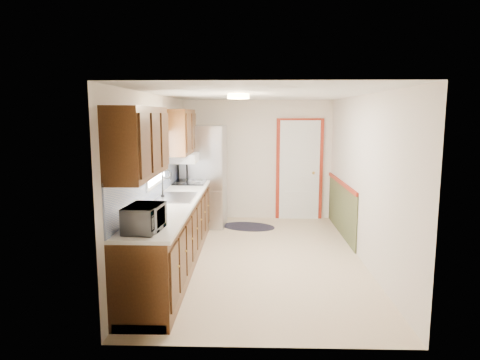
{
  "coord_description": "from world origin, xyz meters",
  "views": [
    {
      "loc": [
        -0.11,
        -6.15,
        2.12
      ],
      "look_at": [
        -0.29,
        0.14,
        1.15
      ],
      "focal_mm": 32.0,
      "sensor_mm": 36.0,
      "label": 1
    }
  ],
  "objects": [
    {
      "name": "back_wall_trim",
      "position": [
        0.99,
        2.21,
        0.89
      ],
      "size": [
        1.12,
        2.3,
        2.08
      ],
      "color": "maroon",
      "rests_on": "ground"
    },
    {
      "name": "rug",
      "position": [
        -0.17,
        1.75,
        0.01
      ],
      "size": [
        1.14,
        0.89,
        0.01
      ],
      "primitive_type": "ellipsoid",
      "rotation": [
        0.0,
        0.0,
        -0.26
      ],
      "color": "black",
      "rests_on": "ground"
    },
    {
      "name": "microwave",
      "position": [
        -1.2,
        -1.95,
        1.11
      ],
      "size": [
        0.31,
        0.51,
        0.33
      ],
      "primitive_type": "imported",
      "rotation": [
        0.0,
        0.0,
        1.48
      ],
      "color": "white",
      "rests_on": "kitchen_run"
    },
    {
      "name": "cooktop",
      "position": [
        -1.19,
        1.19,
        0.95
      ],
      "size": [
        0.54,
        0.65,
        0.02
      ],
      "primitive_type": "cube",
      "color": "black",
      "rests_on": "kitchen_run"
    },
    {
      "name": "room_shell",
      "position": [
        0.0,
        0.0,
        1.2
      ],
      "size": [
        3.2,
        5.2,
        2.52
      ],
      "color": "#C7AF8C",
      "rests_on": "ground"
    },
    {
      "name": "kitchen_run",
      "position": [
        -1.24,
        -0.29,
        0.81
      ],
      "size": [
        0.63,
        4.0,
        2.2
      ],
      "color": "#381E0C",
      "rests_on": "ground"
    },
    {
      "name": "refrigerator",
      "position": [
        -1.02,
        1.87,
        0.95
      ],
      "size": [
        0.83,
        0.81,
        1.91
      ],
      "rotation": [
        0.0,
        0.0,
        -0.05
      ],
      "color": "#B7B7BC",
      "rests_on": "ground"
    },
    {
      "name": "ceiling_fixture",
      "position": [
        -0.3,
        -0.2,
        2.36
      ],
      "size": [
        0.3,
        0.3,
        0.06
      ],
      "primitive_type": "cylinder",
      "color": "#FFD88C",
      "rests_on": "room_shell"
    }
  ]
}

